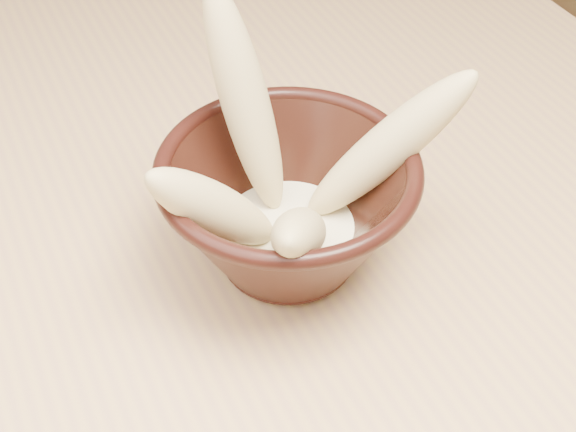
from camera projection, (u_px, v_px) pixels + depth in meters
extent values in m
cube|color=tan|center=(23.00, 217.00, 0.66)|extent=(1.20, 0.80, 0.04)
cylinder|color=tan|center=(364.00, 155.00, 1.31)|extent=(0.05, 0.05, 0.71)
cylinder|color=black|center=(288.00, 258.00, 0.59)|extent=(0.08, 0.08, 0.01)
cylinder|color=black|center=(288.00, 240.00, 0.58)|extent=(0.08, 0.08, 0.01)
torus|color=black|center=(288.00, 169.00, 0.53)|extent=(0.18, 0.18, 0.01)
cylinder|color=beige|center=(288.00, 232.00, 0.58)|extent=(0.10, 0.10, 0.01)
ellipsoid|color=#D7BB7F|center=(245.00, 101.00, 0.55)|extent=(0.06, 0.10, 0.17)
ellipsoid|color=#D7BB7F|center=(214.00, 208.00, 0.52)|extent=(0.11, 0.04, 0.12)
ellipsoid|color=#D7BB7F|center=(388.00, 147.00, 0.55)|extent=(0.13, 0.08, 0.14)
ellipsoid|color=#D7BB7F|center=(299.00, 233.00, 0.51)|extent=(0.09, 0.11, 0.10)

